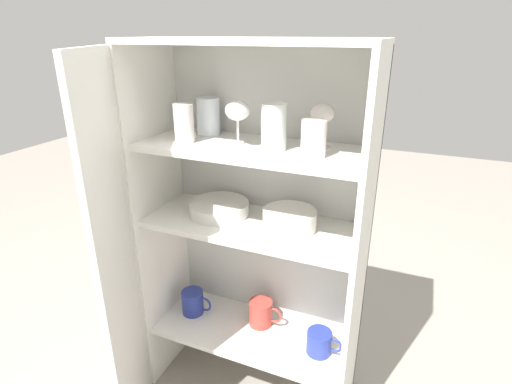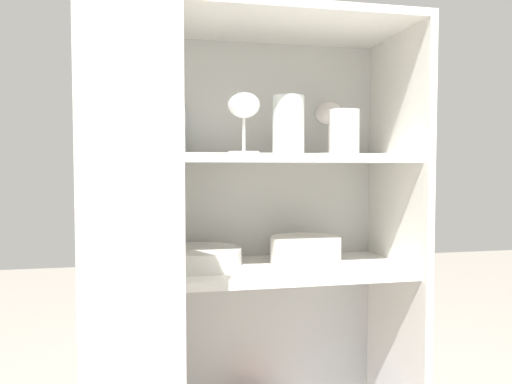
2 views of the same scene
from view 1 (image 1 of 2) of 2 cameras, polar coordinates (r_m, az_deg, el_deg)
cupboard_back_panel at (r=1.53m, az=1.66°, el=-4.62°), size 0.77×0.02×1.30m
cupboard_side_left at (r=1.58m, az=-13.27°, el=-4.45°), size 0.02×0.33×1.30m
cupboard_side_right at (r=1.32m, az=14.62°, el=-10.06°), size 0.02×0.33×1.30m
cupboard_top_panel at (r=1.23m, az=-0.80°, el=20.79°), size 0.77×0.33×0.02m
shelf_board_lower at (r=1.64m, az=-0.60°, el=-19.50°), size 0.73×0.29×0.02m
shelf_board_middle at (r=1.38m, az=-0.67°, el=-4.82°), size 0.73×0.29×0.02m
shelf_board_upper at (r=1.28m, az=-0.73°, el=6.17°), size 0.73×0.29×0.02m
cupboard_door at (r=1.31m, az=-18.91°, el=-10.90°), size 0.19×0.34×1.30m
tumbler_glass_0 at (r=1.33m, az=-10.27°, el=9.65°), size 0.06×0.06×0.12m
tumbler_glass_1 at (r=1.22m, az=2.57°, el=9.28°), size 0.08×0.08×0.14m
tumbler_glass_2 at (r=1.15m, az=8.22°, el=7.53°), size 0.07×0.07×0.11m
tumbler_glass_3 at (r=1.42m, az=-6.83°, el=10.70°), size 0.08×0.08×0.13m
wine_glass_0 at (r=1.24m, az=9.40°, el=10.65°), size 0.08×0.08×0.14m
wine_glass_1 at (r=1.24m, az=-2.65°, el=11.11°), size 0.08×0.08×0.15m
plate_stack_white at (r=1.44m, az=-5.27°, el=-2.29°), size 0.21×0.21×0.04m
mixing_bowl_large at (r=1.32m, az=4.81°, el=-3.83°), size 0.18×0.18×0.07m
coffee_mug_primary at (r=1.71m, az=-8.96°, el=-15.27°), size 0.13×0.09×0.10m
coffee_mug_extra_1 at (r=1.63m, az=0.75°, el=-16.88°), size 0.13×0.09×0.10m
coffee_mug_extra_2 at (r=1.54m, az=9.09°, el=-20.44°), size 0.13×0.09×0.09m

